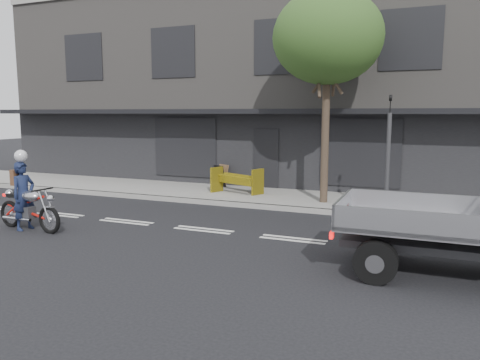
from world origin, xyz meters
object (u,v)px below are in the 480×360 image
traffic_light_pole (388,161)px  rider (24,196)px  construction_barrier (234,181)px  motorcycle (29,208)px  sandwich_board (220,176)px  street_tree (328,38)px

traffic_light_pole → rider: size_ratio=1.98×
traffic_light_pole → construction_barrier: (-5.22, 1.05, -1.03)m
construction_barrier → motorcycle: bearing=-117.1°
traffic_light_pole → sandwich_board: size_ratio=4.18×
traffic_light_pole → rider: 9.92m
motorcycle → sandwich_board: 7.76m
street_tree → motorcycle: size_ratio=3.05×
street_tree → traffic_light_pole: street_tree is taller
street_tree → sandwich_board: (-4.43, 1.61, -4.71)m
construction_barrier → sandwich_board: 1.86m
construction_barrier → rider: bearing=-118.2°
street_tree → sandwich_board: street_tree is taller
street_tree → motorcycle: bearing=-137.0°
traffic_light_pole → motorcycle: bearing=-148.7°
street_tree → rider: bearing=-137.7°
street_tree → traffic_light_pole: 4.23m
rider → construction_barrier: bearing=-22.9°
sandwich_board → traffic_light_pole: bearing=3.7°
street_tree → rider: (-6.50, -5.91, -4.39)m
rider → construction_barrier: 6.94m
street_tree → rider: size_ratio=3.81×
traffic_light_pole → rider: bearing=-149.2°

